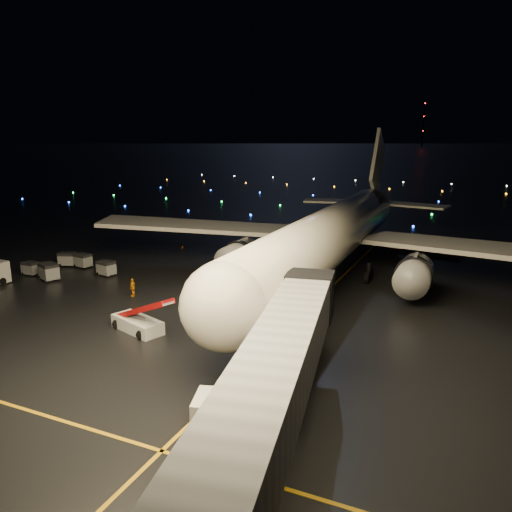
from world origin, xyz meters
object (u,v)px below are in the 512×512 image
object	(u,v)px
pushback_tug	(236,405)
baggage_cart_3	(49,272)
airliner	(338,202)
belt_loader	(137,311)
baggage_cart_0	(106,268)
baggage_cart_4	(68,259)
baggage_cart_2	(31,268)
crew_c	(133,287)
baggage_cart_1	(83,261)

from	to	relation	value
pushback_tug	baggage_cart_3	xyz separation A→B (m)	(-31.84, 16.92, -0.16)
airliner	belt_loader	distance (m)	26.60
airliner	baggage_cart_0	distance (m)	27.60
pushback_tug	airliner	bearing A→B (deg)	78.66
baggage_cart_3	baggage_cart_4	bearing A→B (deg)	137.95
airliner	baggage_cart_2	bearing A→B (deg)	-156.11
baggage_cart_0	belt_loader	bearing A→B (deg)	-29.67
belt_loader	crew_c	distance (m)	9.52
baggage_cart_1	baggage_cart_3	world-z (taller)	baggage_cart_3
crew_c	baggage_cart_2	distance (m)	15.89
belt_loader	baggage_cart_0	bearing A→B (deg)	156.65
pushback_tug	crew_c	world-z (taller)	pushback_tug
crew_c	baggage_cart_4	xyz separation A→B (m)	(-14.89, 6.34, -0.08)
baggage_cart_0	baggage_cart_1	size ratio (longest dim) A/B	1.00
crew_c	baggage_cart_2	xyz separation A→B (m)	(-15.82, 1.52, -0.16)
baggage_cart_0	baggage_cart_2	xyz separation A→B (m)	(-8.20, -3.40, -0.08)
airliner	pushback_tug	size ratio (longest dim) A/B	12.74
pushback_tug	belt_loader	distance (m)	16.24
baggage_cart_3	baggage_cart_4	size ratio (longest dim) A/B	1.13
belt_loader	baggage_cart_3	world-z (taller)	belt_loader
baggage_cart_3	airliner	bearing A→B (deg)	50.57
baggage_cart_3	baggage_cart_2	bearing A→B (deg)	-169.68
baggage_cart_0	baggage_cart_4	xyz separation A→B (m)	(-7.27, 1.42, 0.00)
baggage_cart_1	baggage_cart_2	bearing A→B (deg)	-113.24
pushback_tug	belt_loader	world-z (taller)	belt_loader
pushback_tug	baggage_cart_4	size ratio (longest dim) A/B	2.35
baggage_cart_0	baggage_cart_1	bearing A→B (deg)	173.63
crew_c	baggage_cart_2	size ratio (longest dim) A/B	1.03
airliner	baggage_cart_1	distance (m)	31.55
airliner	baggage_cart_3	xyz separation A→B (m)	(-28.48, -15.61, -7.45)
baggage_cart_1	baggage_cart_2	size ratio (longest dim) A/B	1.11
crew_c	baggage_cart_1	xyz separation A→B (m)	(-12.70, 6.59, -0.08)
pushback_tug	baggage_cart_2	bearing A→B (deg)	136.30
airliner	baggage_cart_2	world-z (taller)	airliner
baggage_cart_2	baggage_cart_0	bearing A→B (deg)	21.20
baggage_cart_4	baggage_cart_2	bearing A→B (deg)	-122.92
baggage_cart_3	crew_c	bearing A→B (deg)	18.23
baggage_cart_1	baggage_cart_2	world-z (taller)	baggage_cart_1
baggage_cart_0	baggage_cart_2	distance (m)	8.88
belt_loader	baggage_cart_4	bearing A→B (deg)	165.29
belt_loader	baggage_cart_0	xyz separation A→B (m)	(-13.73, 12.18, -0.89)
baggage_cart_3	pushback_tug	bearing A→B (deg)	-6.15
baggage_cart_2	baggage_cart_3	world-z (taller)	baggage_cart_3
crew_c	baggage_cart_0	bearing A→B (deg)	-137.74
baggage_cart_0	baggage_cart_4	size ratio (longest dim) A/B	1.00
airliner	baggage_cart_2	xyz separation A→B (m)	(-32.14, -14.86, -7.65)
belt_loader	baggage_cart_2	xyz separation A→B (m)	(-21.92, 8.78, -0.97)
pushback_tug	baggage_cart_3	bearing A→B (deg)	134.77
baggage_cart_2	baggage_cart_4	xyz separation A→B (m)	(0.93, 4.82, 0.09)
airliner	crew_c	xyz separation A→B (m)	(-16.32, -16.38, -7.49)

